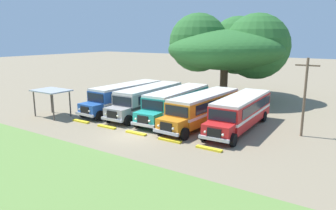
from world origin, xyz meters
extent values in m
plane|color=#84755B|center=(0.00, 0.00, 0.00)|extent=(220.00, 220.00, 0.00)
cube|color=olive|center=(0.00, -8.92, 0.00)|extent=(80.00, 10.29, 0.01)
cube|color=#23519E|center=(-6.60, 7.31, 1.55)|extent=(2.74, 9.26, 2.10)
cube|color=silver|center=(-6.60, 7.31, 1.38)|extent=(2.77, 9.28, 0.24)
cube|color=black|center=(-5.32, 7.58, 2.05)|extent=(0.25, 8.00, 0.80)
cube|color=black|center=(-7.86, 7.65, 2.05)|extent=(0.25, 8.00, 0.80)
cube|color=beige|center=(-6.60, 7.31, 2.71)|extent=(2.65, 9.16, 0.22)
cube|color=#23519E|center=(-6.73, 2.02, 1.02)|extent=(2.24, 1.46, 1.05)
cube|color=black|center=(-6.75, 1.28, 1.05)|extent=(1.10, 0.13, 0.70)
cube|color=#B7B7BC|center=(-6.75, 1.24, 0.62)|extent=(2.40, 0.26, 0.24)
cube|color=black|center=(-6.72, 2.69, 2.05)|extent=(2.20, 0.12, 0.84)
cube|color=silver|center=(-6.48, 11.93, 1.45)|extent=(0.90, 0.08, 1.30)
sphere|color=#EAE5C6|center=(-6.06, 1.21, 1.05)|extent=(0.20, 0.20, 0.20)
sphere|color=#EAE5C6|center=(-7.45, 1.24, 1.05)|extent=(0.20, 0.20, 0.20)
cylinder|color=black|center=(-5.53, 2.08, 0.50)|extent=(0.31, 1.01, 1.00)
cylinder|color=black|center=(-7.93, 2.15, 0.50)|extent=(0.31, 1.01, 1.00)
cylinder|color=black|center=(-5.32, 10.28, 0.50)|extent=(0.31, 1.01, 1.00)
cylinder|color=black|center=(-7.72, 10.34, 0.50)|extent=(0.31, 1.01, 1.00)
cube|color=#9E9993|center=(-3.51, 7.39, 1.55)|extent=(2.84, 9.29, 2.10)
cube|color=#282828|center=(-3.51, 7.39, 1.38)|extent=(2.87, 9.31, 0.24)
cube|color=black|center=(-2.26, 7.74, 2.05)|extent=(0.33, 8.00, 0.80)
cube|color=black|center=(-4.79, 7.64, 2.05)|extent=(0.33, 8.00, 0.80)
cube|color=beige|center=(-3.51, 7.39, 2.71)|extent=(2.75, 9.18, 0.22)
cube|color=#9E9993|center=(-3.32, 2.09, 1.02)|extent=(2.25, 1.48, 1.05)
cube|color=black|center=(-3.29, 1.35, 1.05)|extent=(1.10, 0.14, 0.70)
cube|color=#B7B7BC|center=(-3.29, 1.31, 0.62)|extent=(2.41, 0.29, 0.24)
cube|color=black|center=(-3.34, 2.76, 2.05)|extent=(2.20, 0.14, 0.84)
cube|color=#282828|center=(-3.68, 12.01, 1.45)|extent=(0.90, 0.09, 1.30)
sphere|color=#EAE5C6|center=(-2.59, 1.33, 1.05)|extent=(0.20, 0.20, 0.20)
sphere|color=#EAE5C6|center=(-3.99, 1.28, 1.05)|extent=(0.20, 0.20, 0.20)
cylinder|color=black|center=(-2.12, 2.24, 0.50)|extent=(0.32, 1.01, 1.00)
cylinder|color=black|center=(-4.52, 2.15, 0.50)|extent=(0.32, 1.01, 1.00)
cylinder|color=black|center=(-2.43, 10.43, 0.50)|extent=(0.32, 1.01, 1.00)
cylinder|color=black|center=(-4.82, 10.34, 0.50)|extent=(0.32, 1.01, 1.00)
cube|color=teal|center=(-0.17, 7.56, 1.55)|extent=(2.89, 9.30, 2.10)
cube|color=white|center=(-0.17, 7.56, 1.38)|extent=(2.92, 9.32, 0.24)
cube|color=black|center=(1.09, 7.91, 2.05)|extent=(0.38, 7.99, 0.80)
cube|color=black|center=(-1.45, 7.80, 2.05)|extent=(0.38, 7.99, 0.80)
cube|color=silver|center=(-0.17, 7.56, 2.71)|extent=(2.81, 9.20, 0.22)
cube|color=teal|center=(0.06, 2.26, 1.02)|extent=(2.26, 1.49, 1.05)
cube|color=black|center=(0.09, 1.52, 1.05)|extent=(1.10, 0.15, 0.70)
cube|color=#B7B7BC|center=(0.10, 1.48, 0.62)|extent=(2.41, 0.30, 0.24)
cube|color=black|center=(0.03, 2.93, 2.05)|extent=(2.20, 0.15, 0.84)
cube|color=white|center=(-0.36, 12.17, 1.45)|extent=(0.90, 0.10, 1.30)
sphere|color=#EAE5C6|center=(0.80, 1.50, 1.05)|extent=(0.20, 0.20, 0.20)
sphere|color=#EAE5C6|center=(-0.60, 1.44, 1.05)|extent=(0.20, 0.20, 0.20)
cylinder|color=black|center=(1.26, 2.42, 0.50)|extent=(0.32, 1.01, 1.00)
cylinder|color=black|center=(-1.14, 2.31, 0.50)|extent=(0.32, 1.01, 1.00)
cylinder|color=black|center=(0.90, 10.61, 0.50)|extent=(0.32, 1.01, 1.00)
cylinder|color=black|center=(-1.49, 10.50, 0.50)|extent=(0.32, 1.01, 1.00)
cube|color=orange|center=(3.20, 6.85, 1.55)|extent=(2.90, 9.30, 2.10)
cube|color=white|center=(3.20, 6.85, 1.38)|extent=(2.93, 9.32, 0.24)
cube|color=black|center=(4.49, 7.09, 2.05)|extent=(0.39, 7.99, 0.80)
cube|color=black|center=(1.95, 7.20, 2.05)|extent=(0.39, 7.99, 0.80)
cube|color=beige|center=(3.20, 6.85, 2.71)|extent=(2.81, 9.20, 0.22)
cube|color=orange|center=(2.97, 1.55, 1.02)|extent=(2.26, 1.49, 1.05)
cube|color=black|center=(2.94, 0.81, 1.05)|extent=(1.10, 0.15, 0.70)
cube|color=#B7B7BC|center=(2.94, 0.77, 0.62)|extent=(2.41, 0.30, 0.24)
cube|color=black|center=(3.00, 2.22, 2.05)|extent=(2.20, 0.16, 0.84)
cube|color=white|center=(3.40, 11.46, 1.45)|extent=(0.90, 0.10, 1.30)
sphere|color=#EAE5C6|center=(3.64, 0.73, 1.05)|extent=(0.20, 0.20, 0.20)
sphere|color=#EAE5C6|center=(2.24, 0.79, 1.05)|extent=(0.20, 0.20, 0.20)
cylinder|color=black|center=(4.18, 1.60, 0.50)|extent=(0.32, 1.01, 1.00)
cylinder|color=black|center=(1.78, 1.70, 0.50)|extent=(0.32, 1.01, 1.00)
cylinder|color=black|center=(4.53, 9.79, 0.50)|extent=(0.32, 1.01, 1.00)
cylinder|color=black|center=(2.13, 9.90, 0.50)|extent=(0.32, 1.01, 1.00)
cube|color=red|center=(6.55, 7.47, 1.55)|extent=(2.79, 9.28, 2.10)
cube|color=white|center=(6.55, 7.47, 1.38)|extent=(2.83, 9.30, 0.24)
cube|color=black|center=(7.81, 7.81, 2.05)|extent=(0.30, 8.00, 0.80)
cube|color=black|center=(5.27, 7.73, 2.05)|extent=(0.30, 8.00, 0.80)
cube|color=beige|center=(6.55, 7.47, 2.71)|extent=(2.71, 9.17, 0.22)
cube|color=red|center=(6.72, 2.17, 1.02)|extent=(2.24, 1.47, 1.05)
cube|color=black|center=(6.74, 1.43, 1.05)|extent=(1.10, 0.14, 0.70)
cube|color=#B7B7BC|center=(6.74, 1.39, 0.62)|extent=(2.41, 0.28, 0.24)
cube|color=black|center=(6.70, 2.84, 2.05)|extent=(2.20, 0.13, 0.84)
cube|color=white|center=(6.40, 12.09, 1.45)|extent=(0.90, 0.09, 1.30)
sphere|color=#EAE5C6|center=(7.44, 1.41, 1.05)|extent=(0.20, 0.20, 0.20)
sphere|color=#EAE5C6|center=(6.04, 1.36, 1.05)|extent=(0.20, 0.20, 0.20)
cylinder|color=black|center=(7.91, 2.31, 0.50)|extent=(0.31, 1.01, 1.00)
cylinder|color=black|center=(5.52, 2.23, 0.50)|extent=(0.31, 1.01, 1.00)
cylinder|color=black|center=(7.65, 10.51, 0.50)|extent=(0.31, 1.01, 1.00)
cylinder|color=black|center=(5.25, 10.43, 0.50)|extent=(0.31, 1.01, 1.00)
cube|color=yellow|center=(-6.72, 0.71, 0.07)|extent=(2.00, 0.36, 0.15)
cube|color=yellow|center=(-3.36, 0.71, 0.07)|extent=(2.00, 0.36, 0.15)
cube|color=yellow|center=(0.00, 0.71, 0.07)|extent=(2.00, 0.36, 0.15)
cube|color=yellow|center=(3.36, 0.71, 0.07)|extent=(2.00, 0.36, 0.15)
cube|color=yellow|center=(6.72, 0.71, 0.07)|extent=(2.00, 0.36, 0.15)
cylinder|color=brown|center=(-0.29, 18.97, 2.21)|extent=(0.99, 0.99, 4.42)
ellipsoid|color=#286028|center=(-0.29, 18.97, 6.30)|extent=(14.86, 13.32, 5.02)
sphere|color=#286028|center=(3.27, 20.47, 6.74)|extent=(8.12, 8.12, 8.12)
sphere|color=#286028|center=(-3.57, 17.95, 7.17)|extent=(7.51, 7.51, 7.51)
sphere|color=#286028|center=(-0.29, 23.34, 6.75)|extent=(7.92, 7.92, 7.92)
cylinder|color=brown|center=(11.54, 7.76, 3.16)|extent=(0.20, 0.20, 6.33)
cube|color=brown|center=(11.54, 7.76, 5.73)|extent=(1.80, 0.12, 0.12)
cylinder|color=brown|center=(-9.34, -0.32, 1.30)|extent=(0.14, 0.14, 2.60)
cylinder|color=brown|center=(-12.34, -0.32, 1.30)|extent=(0.14, 0.14, 2.60)
cylinder|color=brown|center=(-9.34, 1.68, 1.30)|extent=(0.14, 0.14, 2.60)
cylinder|color=brown|center=(-12.34, 1.68, 1.30)|extent=(0.14, 0.14, 2.60)
cube|color=#9EA3A8|center=(-10.84, 0.68, 2.66)|extent=(3.60, 2.60, 0.12)
camera|label=1|loc=(16.10, -18.66, 7.90)|focal=33.66mm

